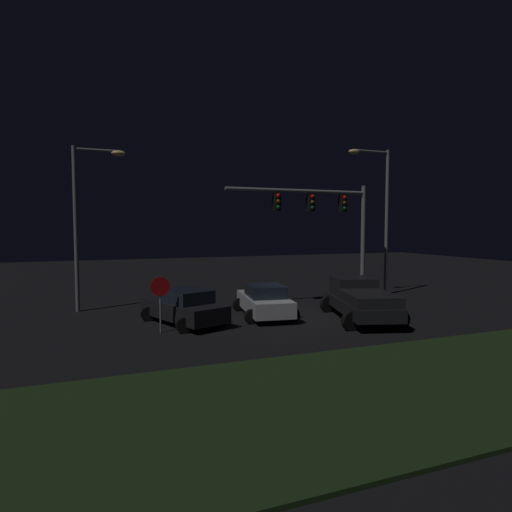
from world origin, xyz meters
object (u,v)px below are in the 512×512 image
at_px(street_lamp_right, 379,205).
at_px(pickup_truck, 360,297).
at_px(street_lamp_left, 86,208).
at_px(stop_sign, 160,294).
at_px(car_sedan_far, 264,301).
at_px(traffic_signal_gantry, 326,214).
at_px(car_sedan, 184,307).

bearing_deg(street_lamp_right, pickup_truck, -132.99).
relative_size(pickup_truck, street_lamp_left, 0.71).
bearing_deg(stop_sign, street_lamp_left, 113.63).
bearing_deg(street_lamp_left, stop_sign, -66.37).
distance_m(car_sedan_far, stop_sign, 5.32).
height_order(pickup_truck, traffic_signal_gantry, traffic_signal_gantry).
height_order(car_sedan, traffic_signal_gantry, traffic_signal_gantry).
bearing_deg(street_lamp_right, car_sedan, -164.45).
bearing_deg(stop_sign, car_sedan, 45.85).
height_order(street_lamp_left, street_lamp_right, street_lamp_right).
relative_size(car_sedan, car_sedan_far, 1.03).
bearing_deg(car_sedan, car_sedan_far, -106.73).
relative_size(car_sedan_far, street_lamp_left, 0.57).
bearing_deg(street_lamp_right, traffic_signal_gantry, -165.83).
distance_m(street_lamp_left, street_lamp_right, 16.61).
bearing_deg(traffic_signal_gantry, street_lamp_left, 169.55).
height_order(car_sedan, car_sedan_far, same).
height_order(pickup_truck, street_lamp_right, street_lamp_right).
height_order(traffic_signal_gantry, street_lamp_right, street_lamp_right).
bearing_deg(pickup_truck, street_lamp_right, -25.98).
bearing_deg(car_sedan_far, street_lamp_right, -60.78).
height_order(pickup_truck, car_sedan, pickup_truck).
relative_size(traffic_signal_gantry, street_lamp_left, 1.03).
relative_size(car_sedan, traffic_signal_gantry, 0.57).
distance_m(car_sedan_far, street_lamp_right, 10.65).
height_order(traffic_signal_gantry, street_lamp_left, street_lamp_left).
bearing_deg(traffic_signal_gantry, street_lamp_right, 14.17).
relative_size(car_sedan_far, stop_sign, 2.07).
bearing_deg(traffic_signal_gantry, pickup_truck, -100.21).
bearing_deg(car_sedan, street_lamp_left, 19.28).
xyz_separation_m(traffic_signal_gantry, street_lamp_right, (4.35, 1.10, 0.62)).
height_order(pickup_truck, street_lamp_left, street_lamp_left).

